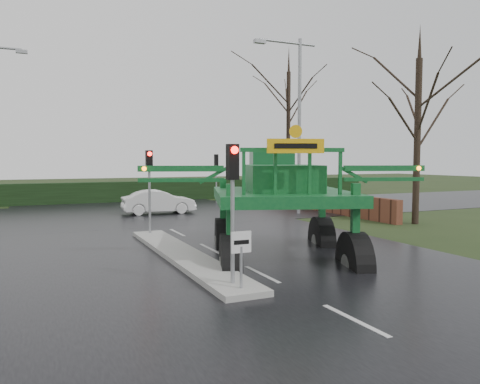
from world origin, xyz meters
name	(u,v)px	position (x,y,z in m)	size (l,w,h in m)	color
ground	(262,275)	(0.00, 0.00, 0.00)	(140.00, 140.00, 0.00)	black
road_main	(165,227)	(0.00, 10.00, 0.00)	(14.00, 80.00, 0.02)	black
road_cross	(138,213)	(0.00, 16.00, 0.01)	(80.00, 12.00, 0.02)	black
median_island	(183,255)	(-1.30, 3.00, 0.09)	(1.20, 10.00, 0.16)	gray
hedge_row	(115,192)	(0.00, 24.00, 0.75)	(44.00, 0.90, 1.50)	black
brick_wall	(293,197)	(10.50, 16.00, 0.60)	(0.40, 20.00, 1.20)	#592D1E
keep_left_sign	(241,250)	(-1.30, -1.50, 1.06)	(0.50, 0.07, 1.35)	gray
traffic_signal_near	(233,183)	(-1.30, -1.01, 2.59)	(0.26, 0.33, 3.52)	gray
traffic_signal_mid	(149,173)	(-1.30, 7.49, 2.59)	(0.26, 0.33, 3.52)	gray
traffic_signal_far	(216,167)	(6.50, 20.01, 2.59)	(0.26, 0.33, 3.52)	gray
street_light_right	(295,110)	(8.19, 12.00, 5.99)	(3.85, 0.30, 10.00)	gray
tree_right_near	(418,117)	(11.50, 6.00, 5.20)	(5.60, 5.60, 9.64)	black
tree_right_far	(288,117)	(13.00, 21.00, 6.50)	(7.00, 7.00, 12.05)	black
crop_sprayer	(230,184)	(-0.42, 1.25, 2.44)	(8.79, 6.82, 5.16)	black
white_sedan	(159,214)	(1.07, 15.30, 0.00)	(1.45, 4.17, 1.37)	silver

